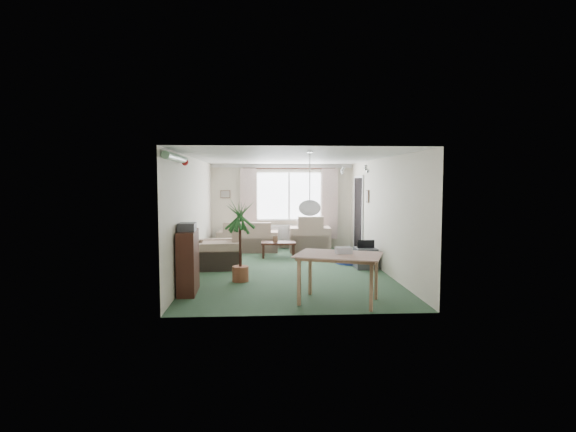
{
  "coord_description": "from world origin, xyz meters",
  "views": [
    {
      "loc": [
        -0.57,
        -9.51,
        1.91
      ],
      "look_at": [
        0.0,
        0.3,
        1.15
      ],
      "focal_mm": 28.0,
      "sensor_mm": 36.0,
      "label": 1
    }
  ],
  "objects": [
    {
      "name": "pendant_lamp",
      "position": [
        0.2,
        -2.3,
        1.48
      ],
      "size": [
        0.36,
        0.36,
        0.36
      ],
      "primitive_type": "sphere",
      "color": "white"
    },
    {
      "name": "pet_bed",
      "position": [
        1.48,
        0.77,
        0.07
      ],
      "size": [
        0.73,
        0.73,
        0.13
      ],
      "primitive_type": "cylinder",
      "rotation": [
        0.0,
        0.0,
        -0.09
      ],
      "color": "navy",
      "rests_on": "ground"
    },
    {
      "name": "sofa",
      "position": [
        -0.95,
        2.75,
        0.41
      ],
      "size": [
        1.67,
        0.93,
        0.81
      ],
      "primitive_type": "cube",
      "rotation": [
        0.0,
        0.0,
        3.1
      ],
      "color": "tan",
      "rests_on": "ground"
    },
    {
      "name": "bauble_cluster_b",
      "position": [
        1.6,
        -0.3,
        2.22
      ],
      "size": [
        0.2,
        0.2,
        0.2
      ],
      "primitive_type": "sphere",
      "color": "silver"
    },
    {
      "name": "armchair_corner",
      "position": [
        0.74,
        2.73,
        0.49
      ],
      "size": [
        1.13,
        1.07,
        0.97
      ],
      "primitive_type": "cube",
      "rotation": [
        0.0,
        0.0,
        3.11
      ],
      "color": "#B6AD8A",
      "rests_on": "ground"
    },
    {
      "name": "hifi_box",
      "position": [
        -1.84,
        -1.88,
        1.14
      ],
      "size": [
        0.29,
        0.36,
        0.14
      ],
      "primitive_type": "cube",
      "rotation": [
        0.0,
        0.0,
        0.02
      ],
      "color": "#3C3C41",
      "rests_on": "bookshelf"
    },
    {
      "name": "window",
      "position": [
        0.2,
        3.23,
        1.5
      ],
      "size": [
        1.8,
        0.03,
        1.3
      ],
      "primitive_type": "cube",
      "color": "white"
    },
    {
      "name": "photo_frame",
      "position": [
        -0.24,
        1.66,
        0.46
      ],
      "size": [
        0.12,
        0.04,
        0.16
      ],
      "primitive_type": "cube",
      "rotation": [
        0.0,
        0.0,
        -0.17
      ],
      "color": "brown",
      "rests_on": "coffee_table"
    },
    {
      "name": "radiator",
      "position": [
        0.2,
        3.19,
        0.4
      ],
      "size": [
        1.2,
        0.1,
        0.55
      ],
      "primitive_type": "cube",
      "color": "white"
    },
    {
      "name": "coffee_table",
      "position": [
        -0.16,
        1.71,
        0.19
      ],
      "size": [
        0.86,
        0.49,
        0.38
      ],
      "primitive_type": "cube",
      "rotation": [
        0.0,
        0.0,
        -0.02
      ],
      "color": "black",
      "rests_on": "ground"
    },
    {
      "name": "wall_picture_back",
      "position": [
        -1.6,
        3.23,
        1.55
      ],
      "size": [
        0.28,
        0.03,
        0.22
      ],
      "primitive_type": "cube",
      "color": "brown"
    },
    {
      "name": "tinsel_garland",
      "position": [
        -1.92,
        -2.3,
        2.28
      ],
      "size": [
        1.6,
        1.6,
        0.12
      ],
      "primitive_type": "cylinder",
      "color": "#196626"
    },
    {
      "name": "tv_cube",
      "position": [
        1.7,
        0.14,
        0.23
      ],
      "size": [
        0.45,
        0.5,
        0.45
      ],
      "primitive_type": "cube",
      "rotation": [
        0.0,
        0.0,
        0.0
      ],
      "color": "#313135",
      "rests_on": "ground"
    },
    {
      "name": "curtain_rod",
      "position": [
        0.2,
        3.15,
        2.27
      ],
      "size": [
        2.6,
        0.03,
        0.03
      ],
      "primitive_type": "cube",
      "color": "black"
    },
    {
      "name": "curtain_right",
      "position": [
        1.35,
        3.13,
        1.27
      ],
      "size": [
        0.45,
        0.08,
        2.0
      ],
      "primitive_type": "cube",
      "color": "beige"
    },
    {
      "name": "wall_picture_right",
      "position": [
        1.98,
        1.2,
        1.55
      ],
      "size": [
        0.03,
        0.24,
        0.3
      ],
      "primitive_type": "cube",
      "color": "brown"
    },
    {
      "name": "curtain_left",
      "position": [
        -0.95,
        3.13,
        1.27
      ],
      "size": [
        0.45,
        0.08,
        2.0
      ],
      "primitive_type": "cube",
      "color": "beige"
    },
    {
      "name": "armchair_left",
      "position": [
        -1.5,
        0.42,
        0.43
      ],
      "size": [
        1.0,
        1.04,
        0.87
      ],
      "primitive_type": "cube",
      "rotation": [
        0.0,
        0.0,
        -1.49
      ],
      "color": "beige",
      "rests_on": "ground"
    },
    {
      "name": "bookshelf",
      "position": [
        -1.84,
        -1.82,
        0.53
      ],
      "size": [
        0.32,
        0.88,
        1.07
      ],
      "primitive_type": "cube",
      "rotation": [
        0.0,
        0.0,
        0.04
      ],
      "color": "black",
      "rests_on": "ground"
    },
    {
      "name": "houseplant",
      "position": [
        -0.99,
        -1.01,
        0.78
      ],
      "size": [
        0.73,
        0.73,
        1.56
      ],
      "primitive_type": "cylinder",
      "rotation": [
        0.0,
        0.0,
        0.09
      ],
      "color": "#1B511F",
      "rests_on": "ground"
    },
    {
      "name": "ground",
      "position": [
        0.0,
        0.0,
        0.0
      ],
      "size": [
        6.5,
        6.5,
        0.0
      ],
      "primitive_type": "plane",
      "color": "#2C4932"
    },
    {
      "name": "doorway",
      "position": [
        1.99,
        2.2,
        1.0
      ],
      "size": [
        0.03,
        0.95,
        2.0
      ],
      "primitive_type": "cube",
      "color": "black"
    },
    {
      "name": "gift_box",
      "position": [
        0.71,
        -2.54,
        0.81
      ],
      "size": [
        0.26,
        0.19,
        0.12
      ],
      "primitive_type": "cube",
      "rotation": [
        0.0,
        0.0,
        0.05
      ],
      "color": "silver",
      "rests_on": "dining_table"
    },
    {
      "name": "dining_table",
      "position": [
        0.63,
        -2.6,
        0.37
      ],
      "size": [
        1.4,
        1.17,
        0.75
      ],
      "primitive_type": "cube",
      "rotation": [
        0.0,
        0.0,
        -0.35
      ],
      "color": "tan",
      "rests_on": "ground"
    },
    {
      "name": "bauble_cluster_a",
      "position": [
        1.3,
        0.9,
        2.22
      ],
      "size": [
        0.2,
        0.2,
        0.2
      ],
      "primitive_type": "sphere",
      "color": "silver"
    }
  ]
}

